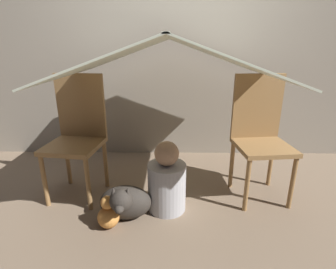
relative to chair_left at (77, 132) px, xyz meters
name	(u,v)px	position (x,y,z in m)	size (l,w,h in m)	color
ground_plane	(168,203)	(0.75, -0.20, -0.54)	(8.80, 8.80, 0.00)	#7A6651
wall_back	(169,42)	(0.75, 0.89, 0.71)	(7.00, 0.05, 2.50)	gray
chair_left	(77,132)	(0.00, 0.00, 0.00)	(0.47, 0.47, 1.01)	olive
chair_right	(260,133)	(1.50, 0.00, 0.00)	(0.46, 0.46, 1.01)	olive
sheet_canopy	(168,56)	(0.75, -0.08, 0.60)	(1.52, 1.34, 0.28)	silver
person_front	(167,182)	(0.74, -0.27, -0.31)	(0.29, 0.29, 0.56)	#B2B2B7
dog	(125,202)	(0.44, -0.41, -0.40)	(0.38, 0.37, 0.33)	#332D28
plush_toy	(108,215)	(0.34, -0.49, -0.45)	(0.15, 0.15, 0.24)	#D88C3F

